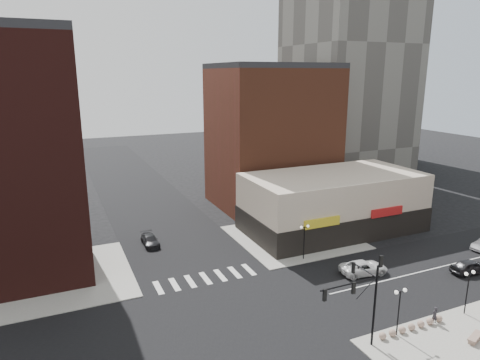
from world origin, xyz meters
TOP-DOWN VIEW (x-y plane):
  - ground at (0.00, 0.00)m, footprint 240.00×240.00m
  - road_ew at (0.00, 0.00)m, footprint 200.00×14.00m
  - road_ns at (0.00, 0.00)m, footprint 14.00×200.00m
  - sidewalk_nw at (-14.50, 14.50)m, footprint 15.00×15.00m
  - sidewalk_ne at (14.50, 14.50)m, footprint 15.00×15.00m
  - building_ne_midrise at (19.00, 29.50)m, footprint 18.00×15.00m
  - building_ne_row at (21.00, 15.00)m, footprint 24.20×12.20m
  - traffic_signal at (7.24, -7.83)m, footprint 5.59×3.09m
  - street_lamp_se_a at (11.00, -8.00)m, footprint 1.22×0.32m
  - street_lamp_se_b at (19.00, -8.00)m, footprint 1.22×0.32m
  - street_lamp_ne at (12.00, 8.00)m, footprint 1.22×0.32m
  - bollard_row at (12.65, -8.00)m, footprint 6.91×0.61m
  - white_suv at (16.03, 2.25)m, footprint 5.54×3.11m
  - dark_sedan_east at (26.82, -2.39)m, footprint 4.72×2.39m
  - dark_sedan_north at (-3.48, 19.72)m, footprint 1.83×4.46m
  - pedestrian at (15.24, -8.00)m, footprint 0.58×0.40m
  - stone_bench at (16.27, -11.21)m, footprint 2.07×1.23m

SIDE VIEW (x-z plane):
  - ground at x=0.00m, z-range 0.00..0.00m
  - road_ew at x=0.00m, z-range 0.00..0.02m
  - road_ns at x=0.00m, z-range 0.00..0.02m
  - sidewalk_nw at x=-14.50m, z-range 0.00..0.12m
  - sidewalk_ne at x=14.50m, z-range 0.00..0.12m
  - stone_bench at x=16.27m, z-range 0.14..0.60m
  - bollard_row at x=12.65m, z-range 0.12..0.73m
  - dark_sedan_north at x=-3.48m, z-range 0.00..1.29m
  - white_suv at x=16.03m, z-range 0.00..1.46m
  - dark_sedan_east at x=26.82m, z-range 0.00..1.54m
  - pedestrian at x=15.24m, z-range 0.12..1.68m
  - street_lamp_se_a at x=11.00m, z-range 1.21..5.37m
  - street_lamp_se_b at x=19.00m, z-range 1.21..5.37m
  - street_lamp_ne at x=12.00m, z-range 1.21..5.37m
  - building_ne_row at x=21.00m, z-range -0.70..7.30m
  - traffic_signal at x=7.24m, z-range 1.07..8.85m
  - building_ne_midrise at x=19.00m, z-range 0.00..22.00m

